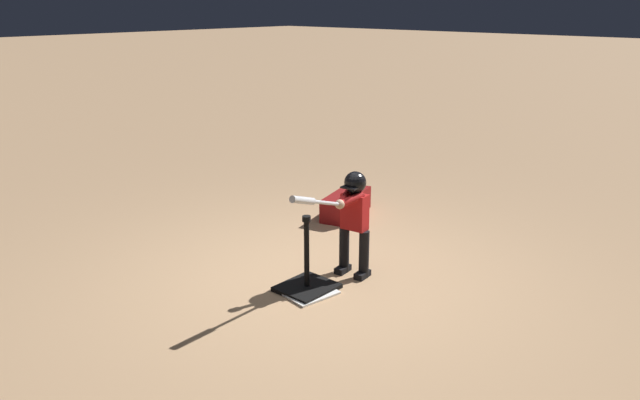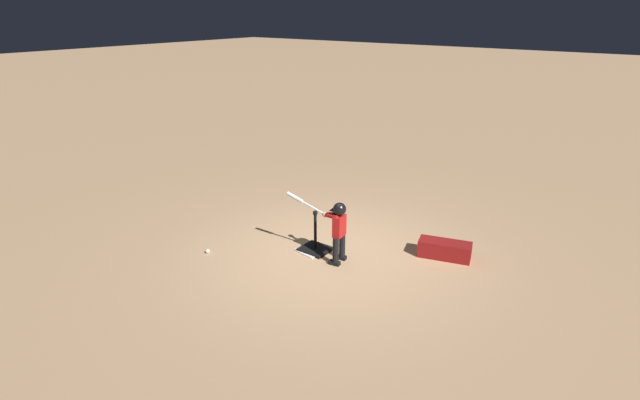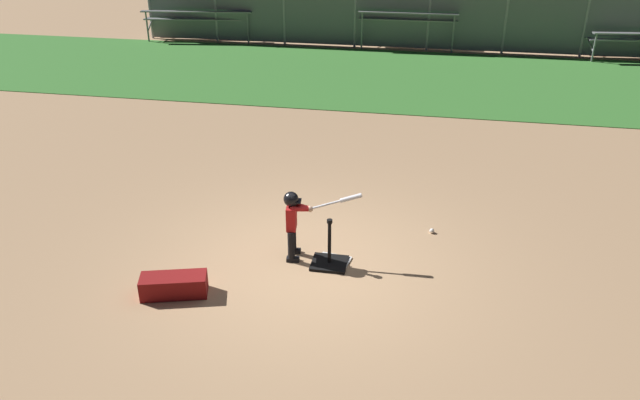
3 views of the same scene
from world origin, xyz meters
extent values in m
plane|color=tan|center=(0.00, 0.00, 0.00)|extent=(90.00, 90.00, 0.00)
cube|color=white|center=(0.29, 0.13, 0.01)|extent=(0.50, 0.50, 0.02)
cube|color=black|center=(0.25, 0.09, 0.02)|extent=(0.49, 0.44, 0.04)
cylinder|color=black|center=(0.25, 0.09, 0.35)|extent=(0.05, 0.05, 0.62)
cylinder|color=black|center=(0.25, 0.09, 0.69)|extent=(0.08, 0.08, 0.05)
cylinder|color=black|center=(-0.31, 0.30, 0.23)|extent=(0.11, 0.11, 0.46)
cube|color=black|center=(-0.29, 0.31, 0.03)|extent=(0.19, 0.11, 0.06)
cylinder|color=black|center=(-0.28, 0.08, 0.23)|extent=(0.11, 0.11, 0.46)
cube|color=black|center=(-0.26, 0.09, 0.03)|extent=(0.19, 0.11, 0.06)
cube|color=red|center=(-0.30, 0.19, 0.64)|extent=(0.16, 0.26, 0.34)
sphere|color=tan|center=(-0.30, 0.19, 0.91)|extent=(0.18, 0.18, 0.18)
sphere|color=black|center=(-0.30, 0.19, 0.92)|extent=(0.21, 0.21, 0.21)
cube|color=black|center=(-0.21, 0.20, 0.89)|extent=(0.12, 0.17, 0.01)
cylinder|color=red|center=(-0.17, 0.25, 0.79)|extent=(0.28, 0.12, 0.10)
cylinder|color=red|center=(-0.16, 0.17, 0.79)|extent=(0.28, 0.18, 0.10)
sphere|color=tan|center=(-0.04, 0.23, 0.78)|extent=(0.09, 0.09, 0.09)
cylinder|color=silver|center=(0.29, 0.27, 0.89)|extent=(0.69, 0.12, 0.25)
cylinder|color=silver|center=(0.51, 0.29, 0.96)|extent=(0.31, 0.10, 0.15)
cylinder|color=black|center=(-0.06, 0.22, 0.77)|extent=(0.04, 0.05, 0.05)
sphere|color=white|center=(1.63, 1.24, 0.04)|extent=(0.07, 0.07, 0.07)
cube|color=maroon|center=(-1.59, -0.97, 0.14)|extent=(0.90, 0.54, 0.28)
camera|label=1|loc=(4.01, 3.64, 2.51)|focal=35.00mm
camera|label=2|loc=(-4.31, 6.08, 3.84)|focal=28.00mm
camera|label=3|loc=(1.47, -7.14, 4.72)|focal=35.00mm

